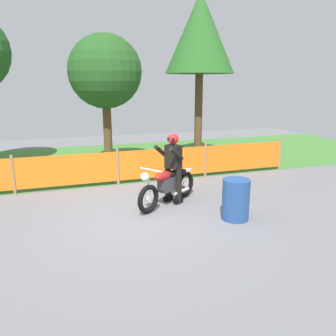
{
  "coord_description": "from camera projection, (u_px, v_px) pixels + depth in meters",
  "views": [
    {
      "loc": [
        -1.61,
        -6.79,
        2.83
      ],
      "look_at": [
        0.84,
        0.51,
        0.9
      ],
      "focal_mm": 36.14,
      "sensor_mm": 36.0,
      "label": 1
    }
  ],
  "objects": [
    {
      "name": "rider_lead",
      "position": [
        173.0,
        166.0,
        8.08
      ],
      "size": [
        0.73,
        0.72,
        1.69
      ],
      "rotation": [
        0.0,
        0.0,
        -2.55
      ],
      "color": "black",
      "rests_on": "ground"
    },
    {
      "name": "barrier_fence",
      "position": [
        118.0,
        166.0,
        9.59
      ],
      "size": [
        10.99,
        0.08,
        1.05
      ],
      "color": "#997547",
      "rests_on": "ground"
    },
    {
      "name": "traffic_cone",
      "position": [
        178.0,
        178.0,
        9.44
      ],
      "size": [
        0.32,
        0.32,
        0.53
      ],
      "color": "black",
      "rests_on": "ground"
    },
    {
      "name": "tree_near_left",
      "position": [
        105.0,
        72.0,
        10.87
      ],
      "size": [
        2.36,
        2.36,
        4.39
      ],
      "color": "brown",
      "rests_on": "ground"
    },
    {
      "name": "spare_drum",
      "position": [
        236.0,
        199.0,
        7.17
      ],
      "size": [
        0.58,
        0.58,
        0.88
      ],
      "primitive_type": "cylinder",
      "color": "navy",
      "rests_on": "ground"
    },
    {
      "name": "motorcycle_lead",
      "position": [
        168.0,
        185.0,
        8.03
      ],
      "size": [
        1.81,
        1.27,
        1.0
      ],
      "rotation": [
        0.0,
        0.0,
        -2.55
      ],
      "color": "black",
      "rests_on": "ground"
    },
    {
      "name": "grass_verge",
      "position": [
        102.0,
        161.0,
        12.75
      ],
      "size": [
        24.0,
        6.58,
        0.01
      ],
      "primitive_type": "cube",
      "color": "#427A33",
      "rests_on": "ground"
    },
    {
      "name": "ground",
      "position": [
        139.0,
        216.0,
        7.44
      ],
      "size": [
        24.0,
        24.0,
        0.02
      ],
      "primitive_type": "cube",
      "color": "slate"
    },
    {
      "name": "tree_near_right",
      "position": [
        200.0,
        34.0,
        11.67
      ],
      "size": [
        2.44,
        2.44,
        5.88
      ],
      "color": "brown",
      "rests_on": "ground"
    }
  ]
}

